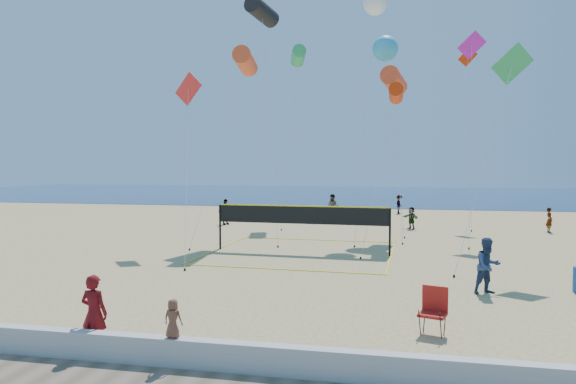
# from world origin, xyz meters

# --- Properties ---
(ground) EXTENTS (120.00, 120.00, 0.00)m
(ground) POSITION_xyz_m (0.00, 0.00, 0.00)
(ground) COLOR #D3BD77
(ground) RESTS_ON ground
(ocean) EXTENTS (140.00, 50.00, 0.03)m
(ocean) POSITION_xyz_m (0.00, 62.00, 0.01)
(ocean) COLOR navy
(ocean) RESTS_ON ground
(seawall) EXTENTS (32.00, 0.30, 0.60)m
(seawall) POSITION_xyz_m (0.00, -3.00, 0.30)
(seawall) COLOR silver
(seawall) RESTS_ON ground
(woman) EXTENTS (0.66, 0.46, 1.76)m
(woman) POSITION_xyz_m (-3.96, -2.60, 0.88)
(woman) COLOR #650D10
(woman) RESTS_ON ground
(toddler) EXTENTS (0.41, 0.28, 0.82)m
(toddler) POSITION_xyz_m (-1.89, -3.00, 1.01)
(toddler) COLOR brown
(toddler) RESTS_ON seawall
(bystander_a) EXTENTS (1.11, 1.02, 1.84)m
(bystander_a) POSITION_xyz_m (5.60, 4.72, 0.92)
(bystander_a) COLOR navy
(bystander_a) RESTS_ON ground
(far_person_0) EXTENTS (1.05, 1.07, 1.80)m
(far_person_0) POSITION_xyz_m (-9.10, 21.62, 0.90)
(far_person_0) COLOR gray
(far_person_0) RESTS_ON ground
(far_person_1) EXTENTS (1.24, 1.28, 1.45)m
(far_person_1) POSITION_xyz_m (3.70, 21.64, 0.73)
(far_person_1) COLOR gray
(far_person_1) RESTS_ON ground
(far_person_2) EXTENTS (0.42, 0.60, 1.54)m
(far_person_2) POSITION_xyz_m (12.08, 21.69, 0.77)
(far_person_2) COLOR gray
(far_person_2) RESTS_ON ground
(far_person_3) EXTENTS (1.07, 0.91, 1.93)m
(far_person_3) POSITION_xyz_m (-2.09, 26.88, 0.97)
(far_person_3) COLOR gray
(far_person_3) RESTS_ON ground
(far_person_4) EXTENTS (0.87, 1.17, 1.62)m
(far_person_4) POSITION_xyz_m (3.02, 32.41, 0.81)
(far_person_4) COLOR gray
(far_person_4) RESTS_ON ground
(camp_chair) EXTENTS (0.77, 0.90, 1.30)m
(camp_chair) POSITION_xyz_m (3.58, 0.22, 0.67)
(camp_chair) COLOR #A11712
(camp_chair) RESTS_ON ground
(volleyball_net) EXTENTS (8.84, 8.69, 2.28)m
(volleyball_net) POSITION_xyz_m (-1.75, 11.25, 1.55)
(volleyball_net) COLOR black
(volleyball_net) RESTS_ON ground
(kite_0) EXTENTS (2.44, 5.02, 10.52)m
(kite_0) POSITION_xyz_m (-5.46, 14.47, 9.86)
(kite_0) COLOR #E94B23
(kite_0) RESTS_ON ground
(kite_1) EXTENTS (3.14, 6.91, 14.25)m
(kite_1) POSITION_xyz_m (-5.43, 17.98, 13.53)
(kite_1) COLOR black
(kite_1) RESTS_ON ground
(kite_2) EXTENTS (1.91, 7.30, 8.67)m
(kite_2) POSITION_xyz_m (2.62, 16.42, 8.15)
(kite_2) COLOR red
(kite_2) RESTS_ON ground
(kite_3) EXTENTS (3.19, 6.37, 8.97)m
(kite_3) POSITION_xyz_m (-7.72, 11.87, 7.69)
(kite_3) COLOR red
(kite_3) RESTS_ON ground
(kite_4) EXTENTS (3.39, 3.15, 9.23)m
(kite_4) POSITION_xyz_m (7.17, 9.84, 7.96)
(kite_4) COLOR green
(kite_4) RESTS_ON ground
(kite_5) EXTENTS (1.65, 5.28, 12.00)m
(kite_5) POSITION_xyz_m (6.88, 18.67, 10.49)
(kite_5) COLOR #E321B8
(kite_5) RESTS_ON ground
(kite_6) EXTENTS (1.90, 7.39, 14.86)m
(kite_6) POSITION_xyz_m (1.31, 19.74, 14.13)
(kite_6) COLOR white
(kite_6) RESTS_ON ground
(kite_7) EXTENTS (2.19, 3.50, 12.14)m
(kite_7) POSITION_xyz_m (1.95, 19.67, 11.36)
(kite_7) COLOR #34AEE3
(kite_7) RESTS_ON ground
(kite_8) EXTENTS (1.55, 6.61, 12.81)m
(kite_8) POSITION_xyz_m (-4.40, 24.47, 12.15)
(kite_8) COLOR green
(kite_8) RESTS_ON ground
(kite_9) EXTENTS (1.31, 5.26, 12.60)m
(kite_9) POSITION_xyz_m (7.59, 25.60, 10.87)
(kite_9) COLOR red
(kite_9) RESTS_ON ground
(kite_10) EXTENTS (1.66, 5.51, 9.96)m
(kite_10) POSITION_xyz_m (2.49, 18.78, 9.22)
(kite_10) COLOR #E94B23
(kite_10) RESTS_ON ground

